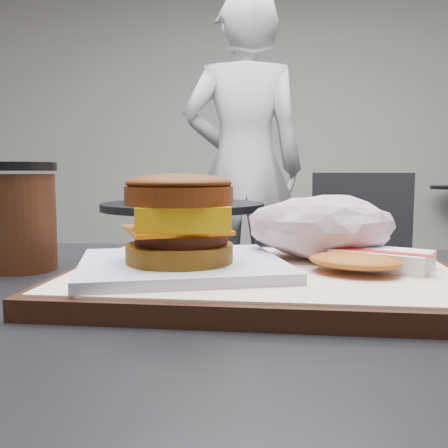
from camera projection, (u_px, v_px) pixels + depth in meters
serving_tray at (263, 278)px, 0.49m from camera, size 0.38×0.28×0.02m
breakfast_sandwich at (180, 230)px, 0.47m from camera, size 0.23×0.22×0.09m
hash_brown at (370, 260)px, 0.47m from camera, size 0.13×0.12×0.02m
crumpled_wrapper at (322, 227)px, 0.54m from camera, size 0.16×0.12×0.07m
coffee_cup at (21, 217)px, 0.57m from camera, size 0.08×0.08×0.12m
neighbor_table at (183, 249)px, 2.17m from camera, size 0.70×0.70×0.75m
napkin at (149, 203)px, 2.10m from camera, size 0.13×0.13×0.00m
neighbor_chair at (329, 262)px, 2.06m from camera, size 0.65×0.52×0.88m
patron at (244, 168)px, 2.69m from camera, size 0.71×0.51×1.81m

